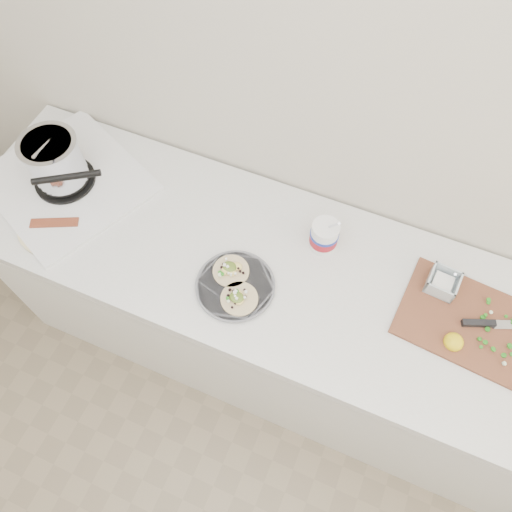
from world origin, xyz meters
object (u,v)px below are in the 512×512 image
at_px(stove, 59,168).
at_px(cutboard, 470,318).
at_px(tub, 325,235).
at_px(taco_plate, 235,285).
at_px(bacon_plate, 55,224).

distance_m(stove, cutboard, 1.45).
relative_size(tub, cutboard, 0.47).
height_order(taco_plate, cutboard, cutboard).
relative_size(stove, taco_plate, 2.65).
distance_m(stove, bacon_plate, 0.20).
bearing_deg(cutboard, bacon_plate, -166.40).
bearing_deg(tub, taco_plate, -128.74).
relative_size(taco_plate, cutboard, 0.57).
relative_size(taco_plate, bacon_plate, 1.01).
height_order(taco_plate, tub, tub).
bearing_deg(bacon_plate, taco_plate, 2.28).
xyz_separation_m(cutboard, bacon_plate, (-1.38, -0.21, -0.01)).
bearing_deg(cutboard, stove, -173.46).
xyz_separation_m(taco_plate, cutboard, (0.71, 0.18, -0.00)).
xyz_separation_m(taco_plate, bacon_plate, (-0.67, -0.03, -0.01)).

